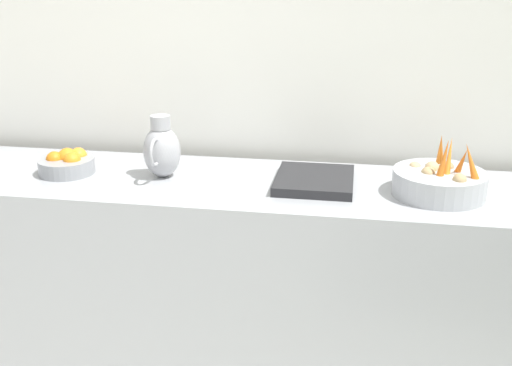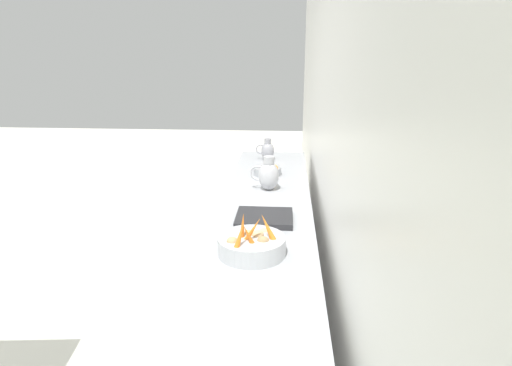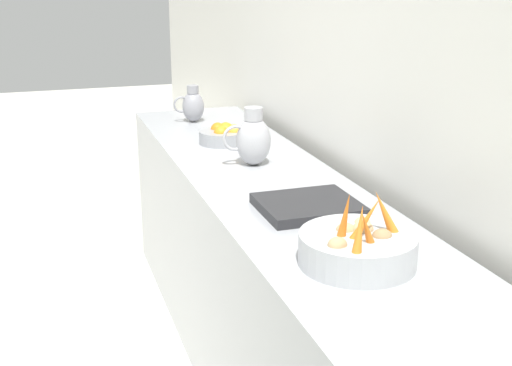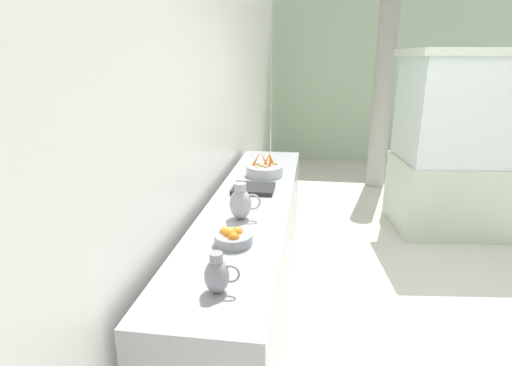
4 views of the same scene
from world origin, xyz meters
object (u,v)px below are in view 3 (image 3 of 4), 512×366
orange_bowl (223,135)px  metal_pitcher_tall (253,139)px  vegetable_colander (358,247)px  metal_pitcher_short (193,105)px

orange_bowl → metal_pitcher_tall: bearing=92.9°
vegetable_colander → metal_pitcher_tall: metal_pitcher_tall is taller
metal_pitcher_short → orange_bowl: bearing=93.2°
metal_pitcher_tall → metal_pitcher_short: 0.92m
vegetable_colander → orange_bowl: size_ratio=1.50×
metal_pitcher_short → vegetable_colander: bearing=90.5°
metal_pitcher_tall → orange_bowl: bearing=-87.1°
metal_pitcher_short → metal_pitcher_tall: bearing=93.1°
vegetable_colander → metal_pitcher_short: 2.00m
metal_pitcher_tall → metal_pitcher_short: size_ratio=1.25×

